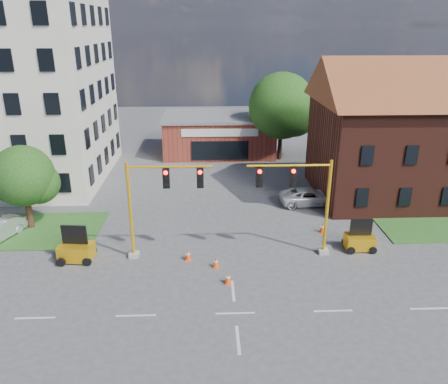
{
  "coord_description": "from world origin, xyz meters",
  "views": [
    {
      "loc": [
        -1.28,
        -18.36,
        13.64
      ],
      "look_at": [
        -0.19,
        10.0,
        2.75
      ],
      "focal_mm": 35.0,
      "sensor_mm": 36.0,
      "label": 1
    }
  ],
  "objects_px": {
    "signal_mast_east": "(301,197)",
    "trailer_west": "(76,250)",
    "trailer_east": "(360,240)",
    "pickup_white": "(310,197)",
    "signal_mast_west": "(157,199)"
  },
  "relations": [
    {
      "from": "signal_mast_west",
      "to": "trailer_east",
      "type": "relative_size",
      "value": 3.03
    },
    {
      "from": "signal_mast_east",
      "to": "trailer_west",
      "type": "relative_size",
      "value": 2.74
    },
    {
      "from": "signal_mast_east",
      "to": "trailer_east",
      "type": "bearing_deg",
      "value": 5.99
    },
    {
      "from": "signal_mast_west",
      "to": "pickup_white",
      "type": "relative_size",
      "value": 1.28
    },
    {
      "from": "trailer_west",
      "to": "trailer_east",
      "type": "bearing_deg",
      "value": 8.32
    },
    {
      "from": "trailer_east",
      "to": "pickup_white",
      "type": "height_order",
      "value": "trailer_east"
    },
    {
      "from": "signal_mast_west",
      "to": "pickup_white",
      "type": "bearing_deg",
      "value": 35.79
    },
    {
      "from": "signal_mast_east",
      "to": "trailer_west",
      "type": "height_order",
      "value": "signal_mast_east"
    },
    {
      "from": "trailer_west",
      "to": "trailer_east",
      "type": "relative_size",
      "value": 1.11
    },
    {
      "from": "signal_mast_west",
      "to": "trailer_east",
      "type": "bearing_deg",
      "value": 1.92
    },
    {
      "from": "signal_mast_west",
      "to": "pickup_white",
      "type": "height_order",
      "value": "signal_mast_west"
    },
    {
      "from": "signal_mast_west",
      "to": "trailer_west",
      "type": "xyz_separation_m",
      "value": [
        -5.08,
        -0.3,
        -3.21
      ]
    },
    {
      "from": "trailer_east",
      "to": "pickup_white",
      "type": "bearing_deg",
      "value": 102.89
    },
    {
      "from": "trailer_east",
      "to": "pickup_white",
      "type": "xyz_separation_m",
      "value": [
        -1.53,
        7.69,
        0.03
      ]
    },
    {
      "from": "pickup_white",
      "to": "signal_mast_east",
      "type": "bearing_deg",
      "value": 159.52
    }
  ]
}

